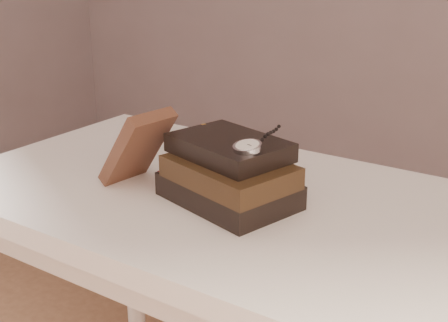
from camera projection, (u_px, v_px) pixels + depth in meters
The scene contains 5 objects.
table at pixel (213, 233), 1.15m from camera, with size 1.00×0.60×0.75m.
book_stack at pixel (229, 174), 1.05m from camera, with size 0.26×0.22×0.11m.
journal at pixel (137, 147), 1.12m from camera, with size 0.02×0.10×0.17m, color #3D2117.
pocket_watch at pixel (249, 146), 0.98m from camera, with size 0.06×0.15×0.02m.
eyeglasses at pixel (231, 147), 1.15m from camera, with size 0.12×0.13×0.05m.
Camera 1 is at (0.60, -0.50, 1.18)m, focal length 48.12 mm.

